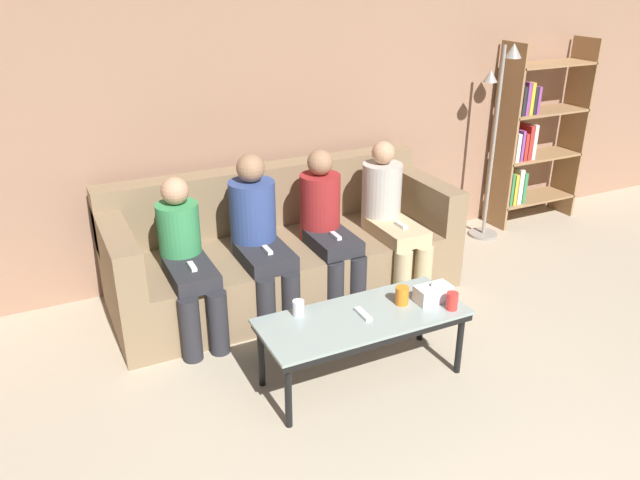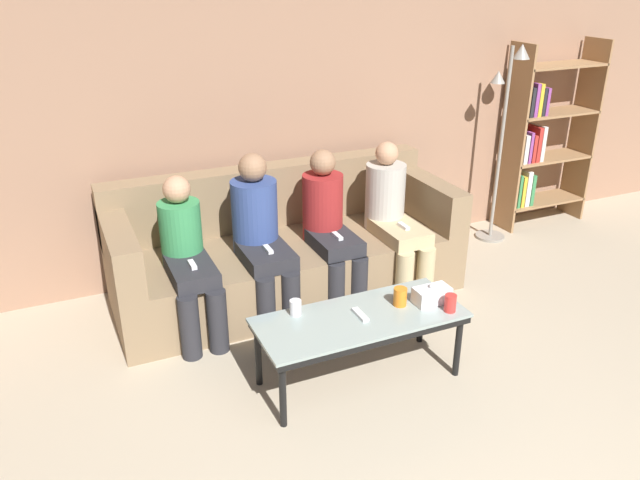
{
  "view_description": "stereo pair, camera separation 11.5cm",
  "coord_description": "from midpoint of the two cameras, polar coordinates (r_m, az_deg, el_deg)",
  "views": [
    {
      "loc": [
        -1.6,
        -0.82,
        2.33
      ],
      "look_at": [
        0.0,
        2.47,
        0.69
      ],
      "focal_mm": 35.0,
      "sensor_mm": 36.0,
      "label": 1
    },
    {
      "loc": [
        -1.5,
        -0.87,
        2.33
      ],
      "look_at": [
        0.0,
        2.47,
        0.69
      ],
      "focal_mm": 35.0,
      "sensor_mm": 36.0,
      "label": 2
    }
  ],
  "objects": [
    {
      "name": "cup_near_right",
      "position": [
        3.77,
        6.63,
        -5.07
      ],
      "size": [
        0.08,
        0.08,
        0.11
      ],
      "color": "orange",
      "rests_on": "coffee_table"
    },
    {
      "name": "wall_back",
      "position": [
        4.88,
        -6.97,
        11.8
      ],
      "size": [
        12.0,
        0.06,
        2.6
      ],
      "color": "#9E755B",
      "rests_on": "ground_plane"
    },
    {
      "name": "tissue_box",
      "position": [
        3.83,
        9.45,
        -4.83
      ],
      "size": [
        0.22,
        0.12,
        0.13
      ],
      "color": "white",
      "rests_on": "coffee_table"
    },
    {
      "name": "cup_near_left",
      "position": [
        3.76,
        11.12,
        -5.5
      ],
      "size": [
        0.07,
        0.07,
        0.11
      ],
      "color": "red",
      "rests_on": "coffee_table"
    },
    {
      "name": "game_remote",
      "position": [
        3.66,
        3.05,
        -6.78
      ],
      "size": [
        0.04,
        0.15,
        0.02
      ],
      "color": "white",
      "rests_on": "coffee_table"
    },
    {
      "name": "standing_lamp",
      "position": [
        5.67,
        15.3,
        10.27
      ],
      "size": [
        0.31,
        0.26,
        1.71
      ],
      "color": "gray",
      "rests_on": "ground_plane"
    },
    {
      "name": "couch",
      "position": [
        4.71,
        -4.16,
        -1.1
      ],
      "size": [
        2.55,
        0.96,
        0.91
      ],
      "color": "#897051",
      "rests_on": "ground_plane"
    },
    {
      "name": "cup_far_center",
      "position": [
        3.64,
        -2.9,
        -6.23
      ],
      "size": [
        0.07,
        0.07,
        0.09
      ],
      "color": "silver",
      "rests_on": "coffee_table"
    },
    {
      "name": "coffee_table",
      "position": [
        3.68,
        3.03,
        -7.49
      ],
      "size": [
        1.23,
        0.51,
        0.44
      ],
      "color": "#8C9E99",
      "rests_on": "ground_plane"
    },
    {
      "name": "seated_person_right_end",
      "position": [
        4.72,
        5.72,
        2.4
      ],
      "size": [
        0.31,
        0.69,
        1.12
      ],
      "color": "tan",
      "rests_on": "ground_plane"
    },
    {
      "name": "bookshelf",
      "position": [
        6.18,
        18.13,
        8.85
      ],
      "size": [
        0.88,
        0.32,
        1.7
      ],
      "color": "#9E754C",
      "rests_on": "ground_plane"
    },
    {
      "name": "seated_person_mid_left",
      "position": [
        4.32,
        -6.38,
        0.59
      ],
      "size": [
        0.32,
        0.66,
        1.15
      ],
      "color": "#28282D",
      "rests_on": "ground_plane"
    },
    {
      "name": "seated_person_mid_right",
      "position": [
        4.5,
        -0.08,
        1.43
      ],
      "size": [
        0.31,
        0.64,
        1.12
      ],
      "color": "#28282D",
      "rests_on": "ground_plane"
    },
    {
      "name": "seated_person_left_end",
      "position": [
        4.18,
        -12.89,
        -1.58
      ],
      "size": [
        0.31,
        0.68,
        1.06
      ],
      "color": "#28282D",
      "rests_on": "ground_plane"
    }
  ]
}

